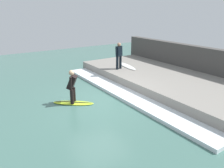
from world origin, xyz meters
TOP-DOWN VIEW (x-y plane):
  - ground_plane at (0.00, 0.00)m, footprint 28.00×28.00m
  - concrete_ledge at (4.15, 0.00)m, footprint 4.40×10.85m
  - back_wall at (6.60, 0.00)m, footprint 0.50×11.39m
  - wave_foam_crest at (1.42, 0.00)m, footprint 1.06×10.31m
  - surfboard_riding at (-1.03, 0.44)m, footprint 1.71×1.51m
  - surfer_riding at (-1.03, 0.44)m, footprint 0.60×0.59m
  - surfer_waiting_near at (2.87, 2.48)m, footprint 0.52×0.33m
  - surfboard_waiting_near at (3.66, 2.68)m, footprint 0.89×2.14m

SIDE VIEW (x-z plane):
  - ground_plane at x=0.00m, z-range 0.00..0.00m
  - surfboard_riding at x=-1.03m, z-range 0.00..0.06m
  - wave_foam_crest at x=1.42m, z-range 0.00..0.15m
  - concrete_ledge at x=4.15m, z-range 0.00..0.55m
  - surfboard_waiting_near at x=3.66m, z-range 0.55..0.61m
  - surfer_riding at x=-1.03m, z-range 0.14..1.60m
  - back_wall at x=6.60m, z-range 0.00..1.93m
  - surfer_waiting_near at x=2.87m, z-range 0.64..2.22m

